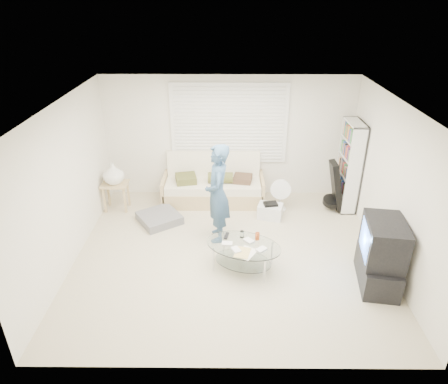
{
  "coord_description": "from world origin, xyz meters",
  "views": [
    {
      "loc": [
        -0.04,
        -5.46,
        3.93
      ],
      "look_at": [
        -0.08,
        0.3,
        1.0
      ],
      "focal_mm": 32.0,
      "sensor_mm": 36.0,
      "label": 1
    }
  ],
  "objects_px": {
    "bookshelf": "(349,166)",
    "coffee_table": "(243,249)",
    "futon_sofa": "(213,186)",
    "tv_unit": "(381,254)"
  },
  "relations": [
    {
      "from": "coffee_table",
      "to": "futon_sofa",
      "type": "bearing_deg",
      "value": 103.4
    },
    {
      "from": "coffee_table",
      "to": "bookshelf",
      "type": "bearing_deg",
      "value": 44.11
    },
    {
      "from": "futon_sofa",
      "to": "bookshelf",
      "type": "distance_m",
      "value": 2.7
    },
    {
      "from": "bookshelf",
      "to": "tv_unit",
      "type": "xyz_separation_m",
      "value": [
        -0.13,
        -2.37,
        -0.37
      ]
    },
    {
      "from": "futon_sofa",
      "to": "tv_unit",
      "type": "relative_size",
      "value": 1.95
    },
    {
      "from": "futon_sofa",
      "to": "bookshelf",
      "type": "bearing_deg",
      "value": -4.55
    },
    {
      "from": "tv_unit",
      "to": "coffee_table",
      "type": "bearing_deg",
      "value": 170.55
    },
    {
      "from": "bookshelf",
      "to": "coffee_table",
      "type": "relative_size",
      "value": 1.3
    },
    {
      "from": "tv_unit",
      "to": "bookshelf",
      "type": "bearing_deg",
      "value": 86.97
    },
    {
      "from": "bookshelf",
      "to": "tv_unit",
      "type": "bearing_deg",
      "value": -93.03
    }
  ]
}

